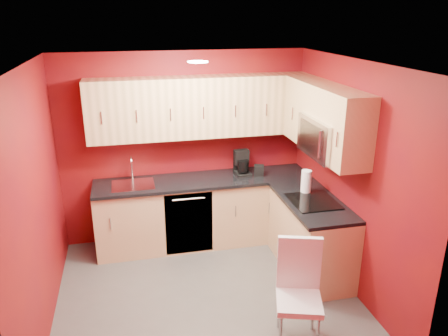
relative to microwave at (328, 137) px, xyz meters
name	(u,v)px	position (x,y,z in m)	size (l,w,h in m)	color
floor	(207,295)	(-1.39, -0.20, -1.66)	(3.20, 3.20, 0.00)	#4C4946
ceiling	(203,64)	(-1.39, -0.20, 0.84)	(3.20, 3.20, 0.00)	white
wall_back	(184,148)	(-1.39, 1.30, -0.41)	(3.20, 3.20, 0.00)	maroon
wall_front	(246,272)	(-1.39, -1.70, -0.41)	(3.20, 3.20, 0.00)	maroon
wall_left	(36,205)	(-2.99, -0.20, -0.41)	(3.00, 3.00, 0.00)	maroon
wall_right	(350,178)	(0.21, -0.20, -0.41)	(3.00, 3.00, 0.00)	maroon
base_cabinets_back	(204,212)	(-1.19, 1.00, -1.22)	(2.80, 0.60, 0.87)	tan
base_cabinets_right	(310,236)	(-0.09, 0.05, -1.22)	(0.60, 1.30, 0.87)	tan
countertop_back	(204,180)	(-1.19, 0.99, -0.77)	(2.80, 0.63, 0.04)	black
countertop_right	(312,202)	(-0.11, 0.04, -0.77)	(0.63, 1.27, 0.04)	black
upper_cabinets_back	(201,107)	(-1.19, 1.13, 0.17)	(2.80, 0.35, 0.75)	#D8B07A
upper_cabinets_right	(322,112)	(0.03, 0.24, 0.23)	(0.35, 1.55, 0.75)	#D8B07A
microwave	(328,137)	(0.00, 0.00, 0.00)	(0.42, 0.76, 0.42)	silver
cooktop	(313,201)	(-0.11, 0.00, -0.74)	(0.50, 0.55, 0.01)	black
sink	(133,182)	(-2.09, 1.00, -0.72)	(0.52, 0.42, 0.35)	silver
dishwasher_front	(189,223)	(-1.44, 0.71, -1.22)	(0.60, 0.02, 0.82)	black
downlight	(198,62)	(-1.39, 0.10, 0.82)	(0.20, 0.20, 0.01)	white
coffee_maker	(243,163)	(-0.66, 1.03, -0.59)	(0.19, 0.26, 0.32)	black
napkin_holder	(259,170)	(-0.46, 0.96, -0.68)	(0.12, 0.12, 0.13)	black
paper_towel	(306,182)	(-0.09, 0.27, -0.61)	(0.16, 0.16, 0.28)	white
dining_chair	(299,296)	(-0.70, -1.09, -1.16)	(0.41, 0.43, 1.01)	silver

